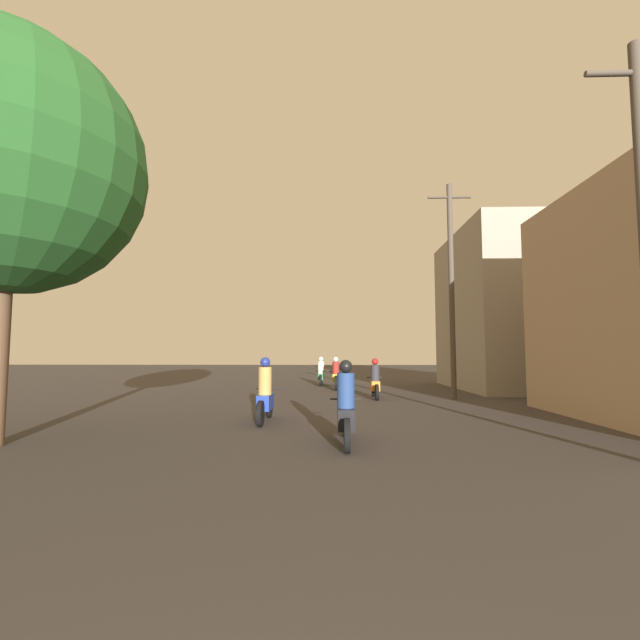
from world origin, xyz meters
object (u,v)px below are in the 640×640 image
Objects in this scene: utility_pole_far at (451,285)px; building_right_far at (519,310)px; motorcycle_orange at (375,382)px; motorcycle_green at (321,374)px; motorcycle_blue at (265,396)px; motorcycle_black at (346,410)px; motorcycle_yellow at (336,376)px; street_tree at (8,164)px.

building_right_far is at bearing 45.76° from utility_pole_far.
utility_pole_far is at bearing -134.24° from building_right_far.
motorcycle_green is at bearing 105.51° from motorcycle_orange.
motorcycle_orange is at bearing -148.51° from building_right_far.
building_right_far is at bearing 49.69° from motorcycle_blue.
motorcycle_yellow is (-0.11, 11.84, -0.01)m from motorcycle_black.
building_right_far is 19.62m from street_tree.
street_tree is (-5.48, -14.52, 4.62)m from motorcycle_green.
motorcycle_blue is at bearing -94.13° from motorcycle_yellow.
building_right_far is at bearing 9.88° from motorcycle_yellow.
motorcycle_green is 10.05m from building_right_far.
motorcycle_green is at bearing 169.05° from building_right_far.
utility_pole_far is at bearing 47.89° from motorcycle_blue.
street_tree is (-4.46, -2.83, 4.59)m from motorcycle_blue.
motorcycle_green is at bearing 98.97° from motorcycle_black.
street_tree is at bearing -171.34° from motorcycle_black.
street_tree reaches higher than motorcycle_green.
utility_pole_far is 13.36m from street_tree.
motorcycle_blue is 0.25× the size of building_right_far.
building_right_far is (8.65, 0.50, 3.06)m from motorcycle_yellow.
motorcycle_blue is at bearing -94.54° from motorcycle_green.
utility_pole_far is (2.85, -0.07, 3.57)m from motorcycle_orange.
motorcycle_green is 16.19m from street_tree.
motorcycle_orange is at bearing 178.60° from utility_pole_far.
motorcycle_black is 0.25× the size of utility_pole_far.
motorcycle_orange is 9.02m from building_right_far.
motorcycle_yellow is 1.12× the size of motorcycle_green.
motorcycle_blue is 11.73m from motorcycle_green.
motorcycle_black is 1.02× the size of motorcycle_blue.
utility_pole_far is at bearing 38.00° from street_tree.
motorcycle_orange is 6.61m from motorcycle_green.
street_tree reaches higher than motorcycle_yellow.
utility_pole_far is (4.27, -4.00, 3.57)m from motorcycle_yellow.
motorcycle_green is (1.02, 11.69, -0.04)m from motorcycle_blue.
motorcycle_black is 15.32m from building_right_far.
motorcycle_blue reaches higher than motorcycle_orange.
motorcycle_orange is 4.57m from utility_pole_far.
utility_pole_far is (-4.38, -4.50, 0.51)m from building_right_far.
motorcycle_green is (-0.86, 14.16, -0.03)m from motorcycle_black.
motorcycle_yellow is at bearing 62.96° from street_tree.
street_tree is (-10.49, -8.20, 1.04)m from utility_pole_far.
motorcycle_orange is 0.92× the size of motorcycle_yellow.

